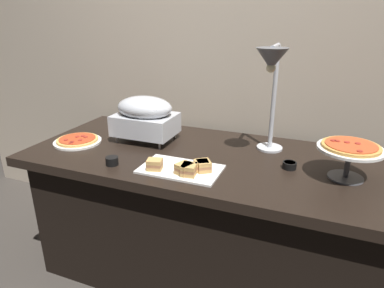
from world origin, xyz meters
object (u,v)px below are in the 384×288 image
(heat_lamp, at_px, (272,72))
(sauce_cup_far, at_px, (112,161))
(chafing_dish, at_px, (145,116))
(pizza_plate_center, at_px, (350,151))
(sandwich_platter, at_px, (184,168))
(pizza_plate_front, at_px, (78,141))
(sauce_cup_near, at_px, (289,165))

(heat_lamp, height_order, sauce_cup_far, heat_lamp)
(chafing_dish, xyz_separation_m, pizza_plate_center, (1.09, -0.11, -0.01))
(heat_lamp, bearing_deg, pizza_plate_center, -13.83)
(sandwich_platter, bearing_deg, pizza_plate_front, 169.52)
(pizza_plate_center, relative_size, sandwich_platter, 0.74)
(chafing_dish, bearing_deg, sauce_cup_near, -6.59)
(sauce_cup_near, bearing_deg, pizza_plate_center, -2.80)
(pizza_plate_front, bearing_deg, chafing_dish, 28.45)
(sauce_cup_near, bearing_deg, heat_lamp, 148.38)
(heat_lamp, distance_m, sauce_cup_far, 0.88)
(sandwich_platter, distance_m, sauce_cup_far, 0.37)
(heat_lamp, xyz_separation_m, pizza_plate_center, (0.38, -0.09, -0.31))
(sauce_cup_near, bearing_deg, pizza_plate_front, -175.58)
(heat_lamp, distance_m, sandwich_platter, 0.61)
(chafing_dish, distance_m, pizza_plate_center, 1.09)
(sandwich_platter, bearing_deg, pizza_plate_center, 16.86)
(heat_lamp, bearing_deg, chafing_dish, 178.80)
(pizza_plate_center, xyz_separation_m, sandwich_platter, (-0.71, -0.21, -0.11))
(pizza_plate_center, height_order, sandwich_platter, pizza_plate_center)
(chafing_dish, distance_m, sandwich_platter, 0.51)
(sandwich_platter, bearing_deg, sauce_cup_near, 26.32)
(heat_lamp, xyz_separation_m, sauce_cup_far, (-0.69, -0.36, -0.42))
(pizza_plate_center, bearing_deg, sandwich_platter, -163.14)
(heat_lamp, distance_m, sauce_cup_near, 0.45)
(pizza_plate_center, xyz_separation_m, sauce_cup_near, (-0.25, 0.01, -0.12))
(heat_lamp, xyz_separation_m, sandwich_platter, (-0.32, -0.31, -0.42))
(sandwich_platter, xyz_separation_m, sauce_cup_far, (-0.36, -0.05, 0.00))
(pizza_plate_center, distance_m, sauce_cup_far, 1.11)
(chafing_dish, height_order, sandwich_platter, chafing_dish)
(chafing_dish, height_order, pizza_plate_center, chafing_dish)
(chafing_dish, bearing_deg, sauce_cup_far, -87.22)
(pizza_plate_center, bearing_deg, heat_lamp, 166.17)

